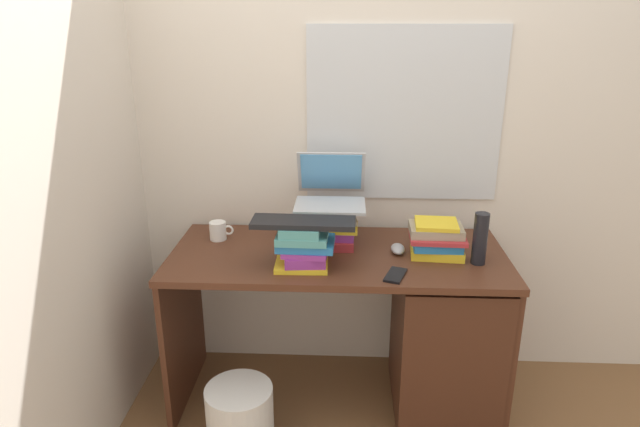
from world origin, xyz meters
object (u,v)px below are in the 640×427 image
(book_stack_side, at_px, (437,239))
(cell_phone, at_px, (395,275))
(desk, at_px, (420,326))
(keyboard, at_px, (303,222))
(book_stack_keyboard_riser, at_px, (304,246))
(book_stack_tall, at_px, (330,227))
(mug, at_px, (218,231))
(laptop, at_px, (331,191))
(wastebasket, at_px, (240,421))
(computer_mouse, at_px, (398,249))
(water_bottle, at_px, (480,239))

(book_stack_side, bearing_deg, cell_phone, -130.52)
(desk, bearing_deg, cell_phone, -125.50)
(book_stack_side, relative_size, keyboard, 0.58)
(book_stack_keyboard_riser, distance_m, book_stack_side, 0.58)
(book_stack_tall, xyz_separation_m, book_stack_side, (0.46, -0.09, -0.01))
(book_stack_tall, height_order, mug, book_stack_tall)
(laptop, height_order, wastebasket, laptop)
(cell_phone, bearing_deg, laptop, 144.48)
(keyboard, distance_m, computer_mouse, 0.47)
(computer_mouse, bearing_deg, keyboard, -158.14)
(keyboard, bearing_deg, computer_mouse, 23.26)
(desk, distance_m, computer_mouse, 0.38)
(book_stack_keyboard_riser, height_order, wastebasket, book_stack_keyboard_riser)
(laptop, distance_m, keyboard, 0.33)
(book_stack_keyboard_riser, bearing_deg, computer_mouse, 21.74)
(keyboard, bearing_deg, cell_phone, -10.23)
(computer_mouse, bearing_deg, mug, 171.95)
(computer_mouse, bearing_deg, laptop, 153.95)
(desk, distance_m, laptop, 0.74)
(mug, xyz_separation_m, wastebasket, (0.17, -0.51, -0.65))
(mug, distance_m, water_bottle, 1.17)
(keyboard, bearing_deg, desk, 14.92)
(book_stack_keyboard_riser, xyz_separation_m, wastebasket, (-0.25, -0.23, -0.69))
(book_stack_side, xyz_separation_m, computer_mouse, (-0.16, 0.01, -0.06))
(book_stack_side, height_order, computer_mouse, book_stack_side)
(book_stack_keyboard_riser, distance_m, water_bottle, 0.73)
(book_stack_keyboard_riser, distance_m, keyboard, 0.10)
(computer_mouse, height_order, wastebasket, computer_mouse)
(book_stack_tall, height_order, book_stack_side, book_stack_tall)
(mug, bearing_deg, wastebasket, -71.94)
(keyboard, height_order, computer_mouse, keyboard)
(laptop, bearing_deg, mug, -176.55)
(laptop, bearing_deg, book_stack_side, -19.13)
(computer_mouse, bearing_deg, cell_phone, -96.95)
(laptop, relative_size, computer_mouse, 3.09)
(book_stack_keyboard_riser, xyz_separation_m, book_stack_side, (0.56, 0.15, -0.02))
(keyboard, bearing_deg, wastebasket, -136.04)
(mug, bearing_deg, book_stack_tall, -4.15)
(book_stack_keyboard_riser, relative_size, laptop, 0.76)
(book_stack_tall, bearing_deg, cell_phone, -49.49)
(desk, height_order, laptop, laptop)
(mug, bearing_deg, water_bottle, -10.45)
(desk, distance_m, keyboard, 0.76)
(book_stack_tall, height_order, computer_mouse, book_stack_tall)
(laptop, bearing_deg, desk, -23.94)
(mug, relative_size, cell_phone, 0.83)
(mug, bearing_deg, computer_mouse, -8.05)
(desk, bearing_deg, laptop, 156.06)
(wastebasket, bearing_deg, laptop, 56.85)
(book_stack_tall, height_order, keyboard, keyboard)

